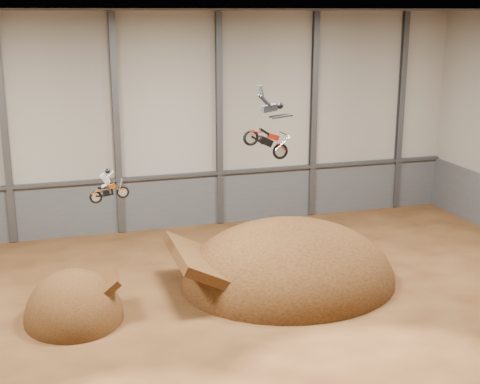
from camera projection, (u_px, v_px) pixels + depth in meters
The scene contains 14 objects.
floor at pixel (234, 323), 30.88m from camera, with size 40.00×40.00×0.00m, color #442612.
back_wall at pixel (168, 123), 42.91m from camera, with size 40.00×0.10×14.00m, color #A59E92.
ceiling at pixel (233, 10), 27.22m from camera, with size 40.00×40.00×0.00m, color black.
lower_band_back at pixel (171, 202), 44.19m from camera, with size 39.80×0.18×3.50m, color #4F5157.
steel_rail at pixel (171, 176), 43.58m from camera, with size 39.80×0.35×0.20m, color #47494F.
steel_column_1 at pixel (4, 131), 39.93m from camera, with size 0.40×0.36×13.90m, color #47494F.
steel_column_2 at pixel (117, 126), 41.79m from camera, with size 0.40×0.36×13.90m, color #47494F.
steel_column_3 at pixel (219, 121), 43.65m from camera, with size 0.40×0.36×13.90m, color #47494F.
steel_column_4 at pixel (314, 117), 45.51m from camera, with size 0.40×0.36×13.90m, color #47494F.
steel_column_5 at pixel (401, 113), 47.38m from camera, with size 0.40×0.36×13.90m, color #47494F.
takeoff_ramp at pixel (75, 318), 31.36m from camera, with size 4.60×5.31×4.60m, color #361E0D.
landing_ramp at pixel (288, 282), 35.56m from camera, with size 11.52×10.19×6.65m, color #361E0D.
fmx_rider_a at pixel (110, 183), 31.55m from camera, with size 1.87×0.71×1.69m, color #D65108, non-canonical shape.
fmx_rider_b at pixel (263, 123), 31.11m from camera, with size 3.22×0.92×2.76m, color #AD1F10, non-canonical shape.
Camera 1 is at (-7.90, -27.09, 13.95)m, focal length 50.00 mm.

